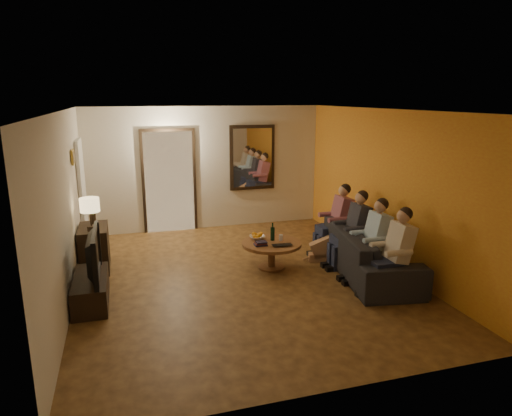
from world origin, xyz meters
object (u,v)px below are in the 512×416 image
object	(u,v)px
person_c	(354,232)
coffee_table	(271,255)
sofa	(368,251)
wine_bottle	(273,231)
tv	(88,255)
dog	(324,246)
dresser	(94,248)
table_lamp	(90,214)
person_d	(338,223)
tv_stand	(91,290)
person_b	(373,243)
laptop	(283,246)
person_a	(395,256)
bowl	(257,238)

from	to	relation	value
person_c	coffee_table	xyz separation A→B (m)	(-1.34, 0.32, -0.38)
sofa	wine_bottle	bearing A→B (deg)	72.38
tv	dog	world-z (taller)	tv
dresser	sofa	xyz separation A→B (m)	(4.25, -1.39, -0.00)
table_lamp	tv	size ratio (longest dim) A/B	0.48
person_d	person_c	bearing A→B (deg)	-90.00
table_lamp	tv_stand	distance (m)	1.37
person_c	sofa	bearing A→B (deg)	-71.57
wine_bottle	coffee_table	bearing A→B (deg)	-116.57
tv_stand	person_b	world-z (taller)	person_b
tv	person_b	world-z (taller)	person_b
laptop	dresser	bearing A→B (deg)	163.15
dresser	person_c	distance (m)	4.30
person_a	person_b	distance (m)	0.60
sofa	coffee_table	size ratio (longest dim) A/B	2.50
dresser	tv	world-z (taller)	tv
tv_stand	person_b	xyz separation A→B (m)	(4.15, -0.37, 0.41)
person_a	bowl	bearing A→B (deg)	131.16
person_a	tv_stand	bearing A→B (deg)	166.87
dog	laptop	distance (m)	0.95
tv_stand	wine_bottle	world-z (taller)	wine_bottle
laptop	dog	bearing A→B (deg)	23.79
dresser	person_d	world-z (taller)	person_d
dog	sofa	bearing A→B (deg)	-38.35
tv	coffee_table	world-z (taller)	tv
coffee_table	bowl	size ratio (longest dim) A/B	3.82
table_lamp	coffee_table	bearing A→B (deg)	-11.11
table_lamp	bowl	size ratio (longest dim) A/B	2.08
sofa	person_a	distance (m)	0.94
tv_stand	coffee_table	size ratio (longest dim) A/B	1.16
tv_stand	tv	world-z (taller)	tv
sofa	person_b	distance (m)	0.40
bowl	dog	bearing A→B (deg)	-8.47
dresser	sofa	bearing A→B (deg)	-18.10
tv	coffee_table	size ratio (longest dim) A/B	1.14
tv_stand	laptop	xyz separation A→B (m)	(2.91, 0.27, 0.27)
sofa	person_d	xyz separation A→B (m)	(-0.10, 0.90, 0.24)
person_c	person_d	bearing A→B (deg)	90.00
person_c	bowl	world-z (taller)	person_c
table_lamp	person_b	distance (m)	4.42
person_a	dog	bearing A→B (deg)	103.35
bowl	wine_bottle	xyz separation A→B (m)	(0.23, -0.12, 0.12)
person_a	bowl	xyz separation A→B (m)	(-1.52, 1.74, -0.12)
coffee_table	person_b	bearing A→B (deg)	-34.42
person_d	laptop	xyz separation A→B (m)	(-1.24, -0.56, -0.14)
dresser	bowl	size ratio (longest dim) A/B	3.17
sofa	person_d	distance (m)	0.94
tv_stand	laptop	world-z (taller)	laptop
bowl	wine_bottle	distance (m)	0.29
bowl	laptop	size ratio (longest dim) A/B	0.79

